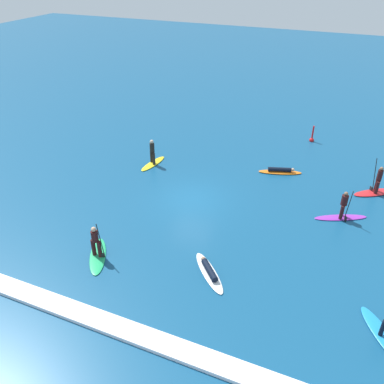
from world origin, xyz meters
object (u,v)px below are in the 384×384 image
object	(u,v)px
surfer_on_orange_board	(280,171)
surfer_on_green_board	(97,249)
surfer_on_yellow_board	(153,157)
surfer_on_purple_board	(342,211)
surfer_on_red_board	(376,188)
marker_buoy	(312,138)
surfer_on_white_board	(209,271)

from	to	relation	value
surfer_on_orange_board	surfer_on_green_board	world-z (taller)	surfer_on_green_board
surfer_on_yellow_board	surfer_on_purple_board	bearing A→B (deg)	-89.37
surfer_on_purple_board	surfer_on_green_board	world-z (taller)	surfer_on_green_board
surfer_on_red_board	surfer_on_yellow_board	xyz separation A→B (m)	(-14.37, -1.93, 0.12)
surfer_on_red_board	marker_buoy	bearing A→B (deg)	-88.24
surfer_on_orange_board	surfer_on_yellow_board	world-z (taller)	surfer_on_yellow_board
surfer_on_red_board	marker_buoy	distance (m)	7.95
surfer_on_orange_board	surfer_on_purple_board	size ratio (longest dim) A/B	1.00
surfer_on_orange_board	surfer_on_purple_board	bearing A→B (deg)	-60.52
surfer_on_yellow_board	surfer_on_white_board	bearing A→B (deg)	-130.99
surfer_on_orange_board	surfer_on_purple_board	distance (m)	5.79
surfer_on_white_board	surfer_on_green_board	bearing A→B (deg)	58.22
surfer_on_purple_board	surfer_on_orange_board	bearing A→B (deg)	111.35
surfer_on_red_board	surfer_on_yellow_board	distance (m)	14.50
surfer_on_orange_board	surfer_on_purple_board	world-z (taller)	surfer_on_purple_board
surfer_on_white_board	surfer_on_yellow_board	world-z (taller)	surfer_on_yellow_board
surfer_on_orange_board	surfer_on_green_board	size ratio (longest dim) A/B	1.05
marker_buoy	surfer_on_white_board	bearing A→B (deg)	-96.90
surfer_on_yellow_board	surfer_on_green_board	world-z (taller)	surfer_on_green_board
surfer_on_white_board	surfer_on_yellow_board	size ratio (longest dim) A/B	0.99
surfer_on_yellow_board	surfer_on_purple_board	xyz separation A→B (m)	(12.70, -1.68, -0.01)
surfer_on_purple_board	marker_buoy	distance (m)	10.42
surfer_on_green_board	surfer_on_white_board	bearing A→B (deg)	70.88
surfer_on_red_board	marker_buoy	world-z (taller)	surfer_on_red_board
marker_buoy	surfer_on_green_board	bearing A→B (deg)	-112.56
surfer_on_white_board	surfer_on_purple_board	world-z (taller)	surfer_on_purple_board
surfer_on_orange_board	surfer_on_yellow_board	xyz separation A→B (m)	(-8.44, -2.23, 0.38)
surfer_on_white_board	surfer_on_red_board	world-z (taller)	surfer_on_red_board
surfer_on_yellow_board	surfer_on_green_board	distance (m)	9.96
surfer_on_red_board	surfer_on_orange_board	bearing A→B (deg)	-38.31
surfer_on_orange_board	marker_buoy	xyz separation A→B (m)	(1.13, 6.04, 0.11)
surfer_on_white_board	surfer_on_purple_board	xyz separation A→B (m)	(5.19, 7.01, 0.37)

